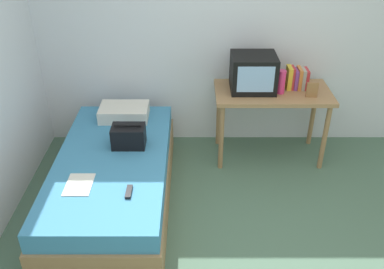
{
  "coord_description": "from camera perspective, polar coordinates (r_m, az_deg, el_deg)",
  "views": [
    {
      "loc": [
        -0.33,
        -2.26,
        2.57
      ],
      "look_at": [
        -0.32,
        1.09,
        0.56
      ],
      "focal_mm": 39.4,
      "sensor_mm": 36.0,
      "label": 1
    }
  ],
  "objects": [
    {
      "name": "desk",
      "position": [
        4.37,
        10.56,
        4.67
      ],
      "size": [
        1.16,
        0.6,
        0.77
      ],
      "color": "#9E754C",
      "rests_on": "ground"
    },
    {
      "name": "magazine",
      "position": [
        3.51,
        -15.23,
        -6.59
      ],
      "size": [
        0.21,
        0.29,
        0.01
      ],
      "primitive_type": "cube",
      "color": "white",
      "rests_on": "bed"
    },
    {
      "name": "pillow",
      "position": [
        4.35,
        -9.38,
        2.98
      ],
      "size": [
        0.49,
        0.33,
        0.13
      ],
      "primitive_type": "cube",
      "color": "silver",
      "rests_on": "bed"
    },
    {
      "name": "water_bottle",
      "position": [
        4.24,
        11.77,
        7.0
      ],
      "size": [
        0.08,
        0.08,
        0.24
      ],
      "primitive_type": "cylinder",
      "color": "#E53372",
      "rests_on": "desk"
    },
    {
      "name": "picture_frame",
      "position": [
        4.25,
        15.72,
        5.86
      ],
      "size": [
        0.11,
        0.02,
        0.15
      ],
      "primitive_type": "cube",
      "color": "olive",
      "rests_on": "desk"
    },
    {
      "name": "bed",
      "position": [
        3.93,
        -10.71,
        -6.03
      ],
      "size": [
        1.0,
        2.0,
        0.49
      ],
      "color": "#9E754C",
      "rests_on": "ground"
    },
    {
      "name": "tv",
      "position": [
        4.25,
        8.05,
        8.3
      ],
      "size": [
        0.44,
        0.39,
        0.36
      ],
      "color": "black",
      "rests_on": "desk"
    },
    {
      "name": "ground_plane",
      "position": [
        3.44,
        5.67,
        -17.53
      ],
      "size": [
        8.0,
        8.0,
        0.0
      ],
      "primitive_type": "plane",
      "color": "#4C6B56"
    },
    {
      "name": "handbag",
      "position": [
        3.86,
        -8.79,
        -0.25
      ],
      "size": [
        0.3,
        0.2,
        0.22
      ],
      "color": "black",
      "rests_on": "bed"
    },
    {
      "name": "wall_back",
      "position": [
        4.46,
        4.19,
        14.39
      ],
      "size": [
        5.2,
        0.1,
        2.6
      ],
      "primitive_type": "cube",
      "color": "silver",
      "rests_on": "ground"
    },
    {
      "name": "book_row",
      "position": [
        4.4,
        13.8,
        7.44
      ],
      "size": [
        0.21,
        0.17,
        0.23
      ],
      "color": "gold",
      "rests_on": "desk"
    },
    {
      "name": "remote_dark",
      "position": [
        3.34,
        -8.74,
        -7.69
      ],
      "size": [
        0.04,
        0.16,
        0.02
      ],
      "primitive_type": "cube",
      "color": "black",
      "rests_on": "bed"
    }
  ]
}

